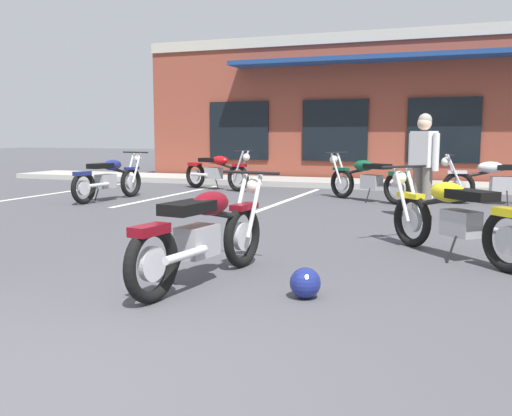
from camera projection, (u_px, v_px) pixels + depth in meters
The scene contains 12 objects.
ground_plane at pixel (273, 250), 6.77m from camera, with size 80.00×80.00×0.00m, color #47474C.
sidewalk_kerb at pixel (381, 184), 14.77m from camera, with size 22.00×1.80×0.14m, color #A8A59E.
brick_storefront_building at pixel (401, 112), 18.33m from camera, with size 14.41×7.16×4.11m.
painted_stall_lines at pixel (354, 202), 11.43m from camera, with size 13.68×4.80×0.01m.
motorcycle_foreground_classic at pixel (204, 233), 5.24m from camera, with size 0.73×2.10×0.98m.
motorcycle_red_sportbike at pixel (217, 171), 14.00m from camera, with size 2.03×1.01×0.98m.
motorcycle_black_cruiser at pixel (368, 178), 11.60m from camera, with size 1.87×1.35×0.98m.
motorcycle_blue_standard at pixel (496, 181), 11.08m from camera, with size 2.09×0.84×0.98m.
motorcycle_orange_scrambler at pixel (109, 178), 11.77m from camera, with size 0.69×2.11×0.98m.
motorcycle_cream_vintage at pixel (454, 216), 6.27m from camera, with size 1.64×1.66×0.98m.
person_near_building at pixel (423, 160), 9.02m from camera, with size 0.53×0.45×1.68m.
helmet_on_pavement at pixel (305, 283), 4.76m from camera, with size 0.26×0.26×0.26m.
Camera 1 is at (2.13, -2.23, 1.36)m, focal length 40.34 mm.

